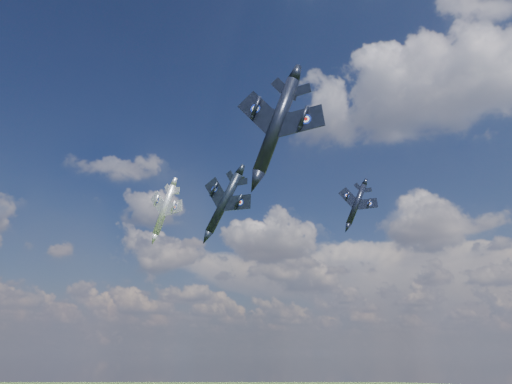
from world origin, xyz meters
The scene contains 4 objects.
jet_lead_navy centered at (-1.93, 16.67, 81.95)m, with size 11.84×16.51×3.42m, color black, non-canonical shape.
jet_right_navy centered at (23.74, -8.60, 80.97)m, with size 11.89×16.58×3.43m, color black, non-canonical shape.
jet_high_navy centered at (15.19, 39.65, 84.75)m, with size 8.90×12.41×2.57m, color black, non-canonical shape.
jet_left_silver centered at (-12.55, 12.21, 81.14)m, with size 9.63×13.42×2.78m, color gray, non-canonical shape.
Camera 1 is at (50.05, -55.12, 55.40)m, focal length 35.00 mm.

